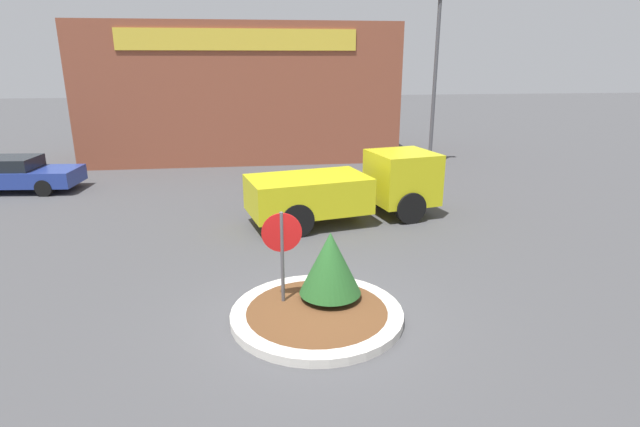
# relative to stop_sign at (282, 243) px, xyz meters

# --- Properties ---
(ground_plane) EXTENTS (120.00, 120.00, 0.00)m
(ground_plane) POSITION_rel_stop_sign_xyz_m (0.61, -0.49, -1.40)
(ground_plane) COLOR #474749
(traffic_island) EXTENTS (3.31, 3.31, 0.17)m
(traffic_island) POSITION_rel_stop_sign_xyz_m (0.61, -0.49, -1.32)
(traffic_island) COLOR beige
(traffic_island) RESTS_ON ground_plane
(stop_sign) EXTENTS (0.78, 0.07, 2.02)m
(stop_sign) POSITION_rel_stop_sign_xyz_m (0.00, 0.00, 0.00)
(stop_sign) COLOR #4C4C51
(stop_sign) RESTS_ON ground_plane
(island_shrub) EXTENTS (1.24, 1.24, 1.40)m
(island_shrub) POSITION_rel_stop_sign_xyz_m (0.95, 0.01, -0.47)
(island_shrub) COLOR brown
(island_shrub) RESTS_ON traffic_island
(utility_truck) EXTENTS (6.08, 3.16, 2.02)m
(utility_truck) POSITION_rel_stop_sign_xyz_m (2.38, 5.48, -0.36)
(utility_truck) COLOR gold
(utility_truck) RESTS_ON ground_plane
(storefront_building) EXTENTS (14.73, 6.07, 6.39)m
(storefront_building) POSITION_rel_stop_sign_xyz_m (-0.99, 17.01, 1.80)
(storefront_building) COLOR brown
(storefront_building) RESTS_ON ground_plane
(parked_sedan_blue) EXTENTS (4.86, 2.18, 1.29)m
(parked_sedan_blue) POSITION_rel_stop_sign_xyz_m (-9.55, 10.62, -0.74)
(parked_sedan_blue) COLOR navy
(parked_sedan_blue) RESTS_ON ground_plane
(light_pole) EXTENTS (0.70, 0.30, 7.44)m
(light_pole) POSITION_rel_stop_sign_xyz_m (7.49, 12.75, 2.89)
(light_pole) COLOR #4C4C51
(light_pole) RESTS_ON ground_plane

